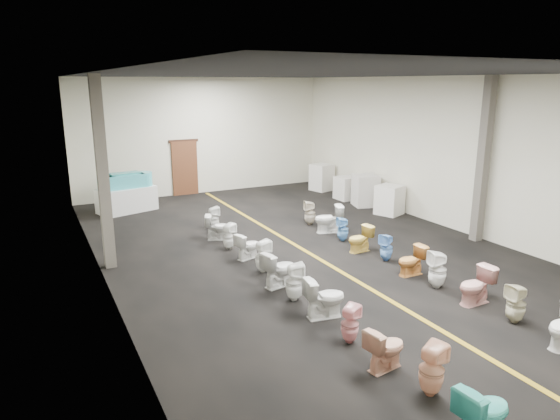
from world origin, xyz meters
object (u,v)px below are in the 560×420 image
Objects in this scene: toilet_right_9 at (329,219)px; toilet_left_9 at (229,236)px; toilet_right_3 at (476,286)px; toilet_right_6 at (386,247)px; appliance_crate_d at (322,177)px; toilet_left_1 at (432,370)px; appliance_crate_a at (390,200)px; toilet_left_3 at (350,324)px; appliance_crate_b at (366,190)px; toilet_left_11 at (214,218)px; toilet_left_2 at (385,348)px; toilet_left_0 at (483,412)px; toilet_left_10 at (218,227)px; toilet_right_10 at (310,213)px; toilet_left_6 at (279,269)px; toilet_right_5 at (412,261)px; bathtub at (125,181)px; toilet_right_7 at (360,239)px; toilet_right_8 at (343,229)px; toilet_left_8 at (248,246)px; toilet_right_2 at (516,304)px; toilet_left_4 at (324,297)px; toilet_left_5 at (294,282)px; display_table at (127,200)px; toilet_right_4 at (438,270)px; toilet_left_7 at (263,256)px.

toilet_left_9 is at bearing -69.47° from toilet_right_9.
toilet_right_3 is 1.10× the size of toilet_right_6.
toilet_left_1 is at bearing -115.31° from appliance_crate_d.
appliance_crate_a is 8.91m from toilet_left_3.
toilet_right_9 is at bearing -143.28° from appliance_crate_b.
toilet_left_2 is at bearing -179.26° from toilet_left_11.
toilet_left_3 is (-0.07, 2.73, -0.05)m from toilet_left_0.
toilet_left_10 is 3.07m from toilet_right_10.
toilet_left_6 reaches higher than toilet_left_10.
toilet_right_5 is (3.01, 2.82, -0.00)m from toilet_left_2.
toilet_left_0 is 1.03× the size of toilet_right_10.
toilet_left_10 is (1.68, -4.41, -0.71)m from bathtub.
toilet_right_7 is at bearing -110.00° from toilet_left_10.
toilet_right_9 is at bearing -171.79° from toilet_right_8.
appliance_crate_d is at bearing 90.00° from appliance_crate_a.
toilet_right_7 is (-3.16, -4.04, -0.21)m from appliance_crate_b.
toilet_right_9 is (2.97, 7.36, 0.02)m from toilet_left_1.
toilet_left_2 is 5.55m from toilet_left_8.
toilet_left_11 is 1.05× the size of toilet_right_5.
toilet_left_1 is 7.27m from toilet_left_9.
toilet_left_1 reaches higher than toilet_right_10.
appliance_crate_d is 1.43× the size of toilet_right_2.
toilet_right_5 is 1.00× the size of toilet_right_7.
toilet_left_10 is at bearing -86.29° from toilet_right_9.
toilet_left_3 is (-0.02, 0.91, -0.01)m from toilet_left_2.
toilet_right_9 is (3.02, 4.61, 0.02)m from toilet_left_4.
toilet_right_5 is at bearing -37.17° from toilet_left_0.
toilet_right_3 reaches higher than toilet_right_5.
toilet_left_5 is at bearing -136.07° from appliance_crate_b.
toilet_left_4 is at bearing -178.76° from toilet_left_11.
toilet_left_2 is at bearing -46.88° from toilet_right_5.
display_table is at bearing -118.06° from toilet_right_10.
appliance_crate_d is 11.47m from toilet_left_4.
toilet_left_10 is 7.89m from toilet_right_2.
toilet_left_11 is 1.04× the size of toilet_right_6.
bathtub reaches higher than toilet_right_6.
display_table is 2.38× the size of toilet_left_1.
toilet_right_8 is 0.82× the size of toilet_right_9.
toilet_left_4 is 3.63m from toilet_left_8.
toilet_right_4 is 1.85m from toilet_right_6.
toilet_right_7 is (2.87, 6.51, -0.05)m from toilet_left_0.
appliance_crate_a is 1.43× the size of toilet_right_7.
toilet_left_4 is at bearing -107.61° from toilet_right_3.
appliance_crate_d reaches higher than toilet_left_3.
toilet_right_3 reaches higher than toilet_left_10.
toilet_left_1 is at bearing 157.02° from toilet_left_9.
toilet_left_2 is at bearing -81.81° from display_table.
appliance_crate_b is 1.45× the size of toilet_left_7.
toilet_left_2 is at bearing -55.92° from toilet_right_6.
toilet_left_3 is 0.98× the size of toilet_right_5.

